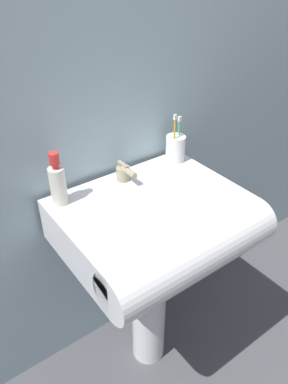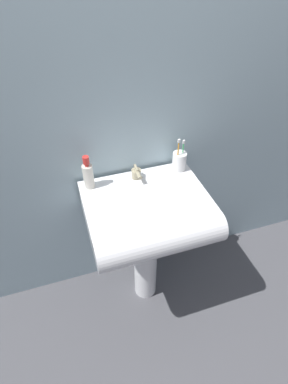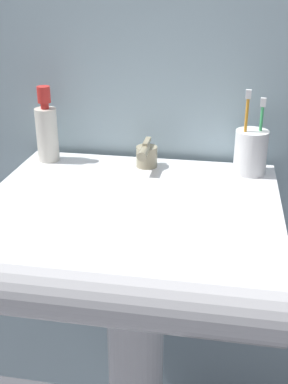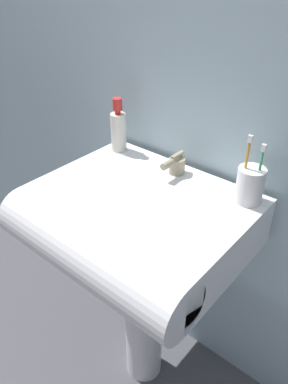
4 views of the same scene
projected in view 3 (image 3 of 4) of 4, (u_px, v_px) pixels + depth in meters
wall_back at (155, 17)px, 1.14m from camera, size 5.00×0.05×2.40m
sink_pedestal at (136, 371)px, 1.25m from camera, size 0.14×0.14×0.70m
sink_basin at (129, 238)px, 1.02m from camera, size 0.62×0.53×0.16m
faucet at (145, 155)px, 1.17m from camera, size 0.05×0.10×0.07m
toothbrush_cup at (251, 151)px, 1.13m from camera, size 0.08×0.08×0.20m
soap_bottle at (47, 131)px, 1.20m from camera, size 0.05×0.05×0.19m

